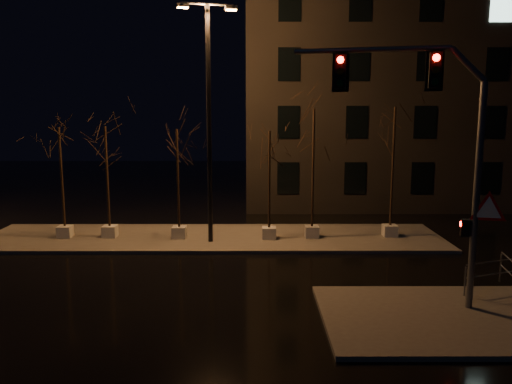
{
  "coord_description": "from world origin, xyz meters",
  "views": [
    {
      "loc": [
        2.0,
        -17.46,
        6.11
      ],
      "look_at": [
        2.06,
        3.05,
        2.8
      ],
      "focal_mm": 35.0,
      "sensor_mm": 36.0,
      "label": 1
    }
  ],
  "objects": [
    {
      "name": "tree_1",
      "position": [
        -4.97,
        5.91,
        4.28
      ],
      "size": [
        1.8,
        1.8,
        5.44
      ],
      "color": "beige",
      "rests_on": "median"
    },
    {
      "name": "tree_3",
      "position": [
        2.69,
        5.58,
        4.11
      ],
      "size": [
        1.8,
        1.8,
        5.22
      ],
      "color": "beige",
      "rests_on": "median"
    },
    {
      "name": "tree_2",
      "position": [
        -1.6,
        5.72,
        4.18
      ],
      "size": [
        1.8,
        1.8,
        5.31
      ],
      "color": "beige",
      "rests_on": "median"
    },
    {
      "name": "tree_4",
      "position": [
        4.75,
        5.81,
        4.9
      ],
      "size": [
        1.8,
        1.8,
        6.27
      ],
      "color": "beige",
      "rests_on": "median"
    },
    {
      "name": "traffic_signal_mast",
      "position": [
        7.36,
        -2.6,
        5.31
      ],
      "size": [
        6.28,
        1.59,
        7.86
      ],
      "rotation": [
        0.0,
        0.0,
        -0.23
      ],
      "color": "#5A5D62",
      "rests_on": "sidewalk_corner"
    },
    {
      "name": "guard_rail_a",
      "position": [
        10.0,
        -1.5,
        0.85
      ],
      "size": [
        2.33,
        0.88,
        1.07
      ],
      "rotation": [
        0.0,
        0.0,
        0.35
      ],
      "color": "#5A5D62",
      "rests_on": "sidewalk_corner"
    },
    {
      "name": "sidewalk_corner",
      "position": [
        7.5,
        -3.5,
        0.07
      ],
      "size": [
        7.0,
        5.0,
        0.15
      ],
      "primitive_type": "cube",
      "color": "#4E4B45",
      "rests_on": "ground"
    },
    {
      "name": "median",
      "position": [
        0.0,
        6.0,
        0.07
      ],
      "size": [
        22.0,
        5.0,
        0.15
      ],
      "primitive_type": "cube",
      "color": "#4E4B45",
      "rests_on": "ground"
    },
    {
      "name": "building",
      "position": [
        14.0,
        18.0,
        7.5
      ],
      "size": [
        25.0,
        12.0,
        15.0
      ],
      "primitive_type": "cube",
      "color": "black",
      "rests_on": "ground"
    },
    {
      "name": "tree_5",
      "position": [
        8.56,
        6.04,
        4.96
      ],
      "size": [
        1.8,
        1.8,
        6.35
      ],
      "color": "beige",
      "rests_on": "median"
    },
    {
      "name": "streetlight_main",
      "position": [
        -0.04,
        5.07,
        6.27
      ],
      "size": [
        2.63,
        0.93,
        10.61
      ],
      "rotation": [
        0.0,
        0.0,
        0.24
      ],
      "color": "black",
      "rests_on": "median"
    },
    {
      "name": "tree_0",
      "position": [
        -7.11,
        5.88,
        4.25
      ],
      "size": [
        1.8,
        1.8,
        5.4
      ],
      "color": "beige",
      "rests_on": "median"
    },
    {
      "name": "ground",
      "position": [
        0.0,
        0.0,
        0.0
      ],
      "size": [
        90.0,
        90.0,
        0.0
      ],
      "primitive_type": "plane",
      "color": "black",
      "rests_on": "ground"
    },
    {
      "name": "guard_rail_b",
      "position": [
        10.5,
        -1.67,
        0.86
      ],
      "size": [
        0.44,
        2.29,
        1.1
      ],
      "rotation": [
        0.0,
        0.0,
        1.4
      ],
      "color": "#5A5D62",
      "rests_on": "sidewalk_corner"
    }
  ]
}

